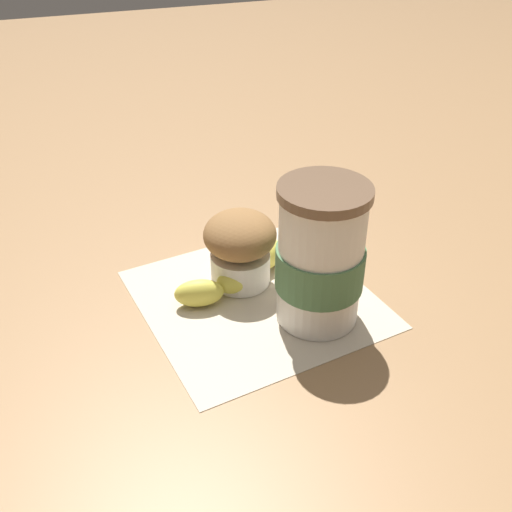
# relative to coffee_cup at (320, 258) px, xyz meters

# --- Properties ---
(ground_plane) EXTENTS (3.00, 3.00, 0.00)m
(ground_plane) POSITION_rel_coffee_cup_xyz_m (0.05, -0.05, -0.07)
(ground_plane) COLOR #936D47
(paper_napkin) EXTENTS (0.27, 0.27, 0.00)m
(paper_napkin) POSITION_rel_coffee_cup_xyz_m (0.05, -0.05, -0.07)
(paper_napkin) COLOR beige
(paper_napkin) RESTS_ON ground_plane
(coffee_cup) EXTENTS (0.09, 0.09, 0.15)m
(coffee_cup) POSITION_rel_coffee_cup_xyz_m (0.00, 0.00, 0.00)
(coffee_cup) COLOR silver
(coffee_cup) RESTS_ON paper_napkin
(muffin) EXTENTS (0.08, 0.08, 0.09)m
(muffin) POSITION_rel_coffee_cup_xyz_m (0.05, -0.09, -0.03)
(muffin) COLOR white
(muffin) RESTS_ON paper_napkin
(banana) EXTENTS (0.15, 0.08, 0.03)m
(banana) POSITION_rel_coffee_cup_xyz_m (0.06, -0.08, -0.06)
(banana) COLOR #D6CC4C
(banana) RESTS_ON paper_napkin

